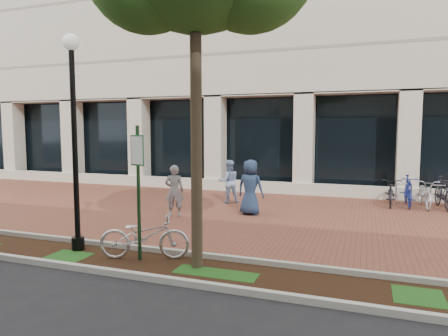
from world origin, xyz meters
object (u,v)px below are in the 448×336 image
(pedestrian_right, at_px, (250,187))
(locked_bicycle, at_px, (145,236))
(pedestrian_left, at_px, (174,191))
(pedestrian_mid, at_px, (229,181))
(bike_rack_cluster, at_px, (425,193))
(parking_sign, at_px, (138,177))
(lamppost, at_px, (74,131))

(pedestrian_right, bearing_deg, locked_bicycle, 88.38)
(pedestrian_left, xyz_separation_m, pedestrian_mid, (0.84, 2.78, -0.01))
(bike_rack_cluster, bearing_deg, parking_sign, -131.37)
(pedestrian_mid, distance_m, pedestrian_right, 2.19)
(bike_rack_cluster, bearing_deg, locked_bicycle, -131.69)
(lamppost, bearing_deg, pedestrian_mid, 79.14)
(lamppost, distance_m, bike_rack_cluster, 11.63)
(pedestrian_left, xyz_separation_m, bike_rack_cluster, (7.57, 4.23, -0.29))
(locked_bicycle, bearing_deg, pedestrian_right, -29.22)
(locked_bicycle, distance_m, pedestrian_left, 4.14)
(parking_sign, height_order, pedestrian_right, parking_sign)
(parking_sign, relative_size, lamppost, 0.59)
(locked_bicycle, xyz_separation_m, pedestrian_left, (-1.29, 3.93, 0.32))
(pedestrian_mid, relative_size, pedestrian_right, 0.90)
(lamppost, xyz_separation_m, pedestrian_mid, (1.28, 6.68, -1.87))
(lamppost, bearing_deg, pedestrian_right, 62.18)
(bike_rack_cluster, bearing_deg, pedestrian_left, -154.87)
(lamppost, height_order, bike_rack_cluster, lamppost)
(parking_sign, xyz_separation_m, locked_bicycle, (0.04, 0.15, -1.25))
(pedestrian_left, xyz_separation_m, pedestrian_right, (2.16, 1.04, 0.08))
(lamppost, relative_size, pedestrian_mid, 2.97)
(locked_bicycle, xyz_separation_m, bike_rack_cluster, (6.29, 8.16, 0.02))
(lamppost, xyz_separation_m, bike_rack_cluster, (8.02, 8.14, -2.16))
(lamppost, xyz_separation_m, locked_bicycle, (1.73, -0.03, -2.18))
(locked_bicycle, xyz_separation_m, pedestrian_mid, (-0.45, 6.71, 0.30))
(locked_bicycle, relative_size, bike_rack_cluster, 0.62)
(lamppost, distance_m, pedestrian_mid, 7.06)
(pedestrian_left, bearing_deg, parking_sign, 86.16)
(parking_sign, relative_size, pedestrian_mid, 1.75)
(pedestrian_mid, bearing_deg, pedestrian_right, 96.32)
(pedestrian_left, bearing_deg, lamppost, 62.62)
(parking_sign, xyz_separation_m, pedestrian_right, (0.92, 5.12, -0.86))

